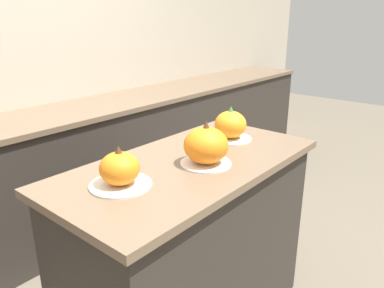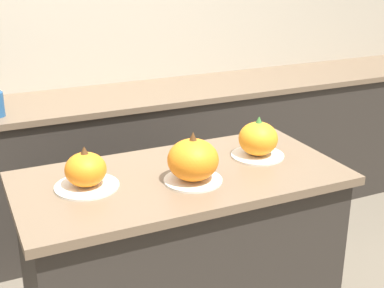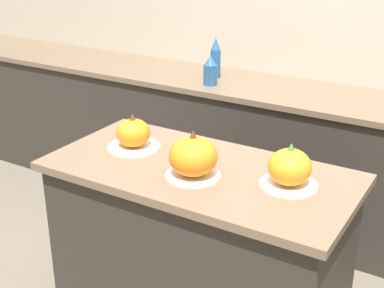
{
  "view_description": "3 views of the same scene",
  "coord_description": "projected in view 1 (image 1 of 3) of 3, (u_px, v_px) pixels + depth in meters",
  "views": [
    {
      "loc": [
        -1.18,
        -1.0,
        1.53
      ],
      "look_at": [
        -0.02,
        -0.03,
        1.01
      ],
      "focal_mm": 35.0,
      "sensor_mm": 36.0,
      "label": 1
    },
    {
      "loc": [
        -0.76,
        -1.75,
        1.75
      ],
      "look_at": [
        0.05,
        0.01,
        1.03
      ],
      "focal_mm": 50.0,
      "sensor_mm": 36.0,
      "label": 2
    },
    {
      "loc": [
        1.0,
        -1.71,
        1.84
      ],
      "look_at": [
        -0.04,
        0.0,
        1.02
      ],
      "focal_mm": 50.0,
      "sensor_mm": 36.0,
      "label": 3
    }
  ],
  "objects": [
    {
      "name": "back_counter",
      "position": [
        52.0,
        180.0,
        2.57
      ],
      "size": [
        6.0,
        0.6,
        0.91
      ],
      "color": "#2D2823",
      "rests_on": "ground_plane"
    },
    {
      "name": "wall_back",
      "position": [
        11.0,
        59.0,
        2.51
      ],
      "size": [
        8.0,
        0.06,
        2.5
      ],
      "color": "#B2A893",
      "rests_on": "ground_plane"
    },
    {
      "name": "pumpkin_cake_right",
      "position": [
        230.0,
        126.0,
        1.93
      ],
      "size": [
        0.22,
        0.22,
        0.18
      ],
      "color": "silver",
      "rests_on": "kitchen_island"
    },
    {
      "name": "kitchen_island",
      "position": [
        190.0,
        248.0,
        1.81
      ],
      "size": [
        1.28,
        0.63,
        0.91
      ],
      "color": "#2D2823",
      "rests_on": "ground_plane"
    },
    {
      "name": "pumpkin_cake_center",
      "position": [
        206.0,
        146.0,
        1.6
      ],
      "size": [
        0.22,
        0.22,
        0.2
      ],
      "color": "silver",
      "rests_on": "kitchen_island"
    },
    {
      "name": "pumpkin_cake_left",
      "position": [
        120.0,
        170.0,
        1.4
      ],
      "size": [
        0.24,
        0.24,
        0.16
      ],
      "color": "silver",
      "rests_on": "kitchen_island"
    }
  ]
}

